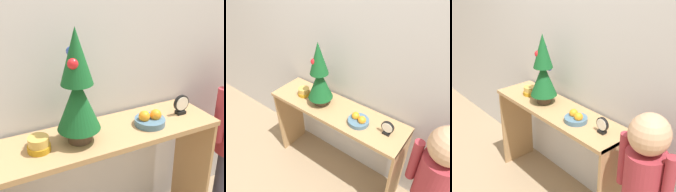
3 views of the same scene
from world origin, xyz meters
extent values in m
plane|color=#997F60|center=(0.00, 0.00, 0.00)|extent=(12.00, 12.00, 0.00)
cube|color=silver|center=(0.00, 0.41, 1.25)|extent=(7.00, 0.05, 2.50)
cube|color=tan|center=(0.00, 0.18, 0.79)|extent=(1.29, 0.37, 0.03)
cube|color=tan|center=(-0.63, 0.18, 0.40)|extent=(0.02, 0.34, 0.81)
cube|color=tan|center=(0.63, 0.18, 0.40)|extent=(0.02, 0.34, 0.81)
cylinder|color=#4C3828|center=(-0.16, 0.17, 0.83)|extent=(0.12, 0.12, 0.05)
cylinder|color=brown|center=(-0.16, 0.17, 0.88)|extent=(0.02, 0.02, 0.04)
cone|color=#145123|center=(-0.16, 0.17, 1.02)|extent=(0.22, 0.22, 0.27)
cone|color=#145123|center=(-0.16, 0.17, 1.25)|extent=(0.16, 0.16, 0.27)
sphere|color=#2D4CA8|center=(-0.13, 0.21, 1.10)|extent=(0.04, 0.04, 0.04)
sphere|color=red|center=(-0.18, 0.14, 1.23)|extent=(0.05, 0.05, 0.05)
sphere|color=#2D4CA8|center=(-0.17, 0.20, 1.21)|extent=(0.04, 0.04, 0.04)
sphere|color=#2D4CA8|center=(-0.17, 0.20, 1.27)|extent=(0.05, 0.05, 0.05)
sphere|color=red|center=(-0.19, 0.13, 1.14)|extent=(0.04, 0.04, 0.04)
sphere|color=silver|center=(-0.16, 0.23, 1.11)|extent=(0.04, 0.04, 0.04)
cylinder|color=#476B84|center=(0.26, 0.15, 0.83)|extent=(0.17, 0.17, 0.04)
sphere|color=orange|center=(0.29, 0.15, 0.86)|extent=(0.06, 0.06, 0.06)
sphere|color=orange|center=(0.22, 0.16, 0.86)|extent=(0.06, 0.06, 0.06)
cylinder|color=#B78419|center=(-0.36, 0.17, 0.82)|extent=(0.11, 0.11, 0.03)
cylinder|color=gold|center=(-0.36, 0.17, 0.86)|extent=(0.10, 0.10, 0.04)
cube|color=black|center=(0.49, 0.18, 0.82)|extent=(0.05, 0.04, 0.02)
cylinder|color=black|center=(0.49, 0.18, 0.88)|extent=(0.10, 0.02, 0.10)
cylinder|color=white|center=(0.49, 0.17, 0.88)|extent=(0.08, 0.00, 0.08)
cylinder|color=#992D38|center=(0.91, 0.11, 0.68)|extent=(0.25, 0.25, 0.43)
sphere|color=tan|center=(0.91, 0.11, 1.02)|extent=(0.25, 0.25, 0.25)
cylinder|color=#992D38|center=(0.75, 0.11, 0.77)|extent=(0.07, 0.07, 0.36)
camera|label=1|loc=(-0.63, -1.12, 1.65)|focal=50.00mm
camera|label=2|loc=(0.91, -0.98, 2.02)|focal=35.00mm
camera|label=3|loc=(1.73, -1.23, 1.93)|focal=50.00mm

